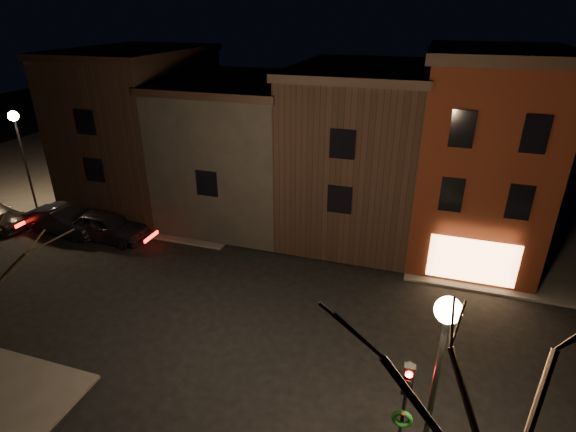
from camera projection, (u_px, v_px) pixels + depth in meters
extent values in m
plane|color=black|center=(275.00, 322.00, 19.31)|extent=(120.00, 120.00, 0.00)
cube|color=#2D2B28|center=(145.00, 151.00, 42.12)|extent=(30.00, 30.00, 0.12)
cube|color=#4C1A0D|center=(481.00, 161.00, 23.13)|extent=(6.00, 8.00, 10.00)
cube|color=black|center=(501.00, 53.00, 20.92)|extent=(6.50, 8.50, 0.50)
cube|color=#FEB672|center=(472.00, 261.00, 21.19)|extent=(4.00, 0.12, 2.20)
cube|color=black|center=(358.00, 153.00, 26.01)|extent=(7.00, 10.00, 9.00)
cube|color=black|center=(364.00, 69.00, 24.03)|extent=(7.30, 10.30, 0.40)
cube|color=black|center=(243.00, 150.00, 28.24)|extent=(7.50, 10.00, 8.00)
cube|color=black|center=(240.00, 82.00, 26.47)|extent=(7.80, 10.30, 0.40)
cube|color=black|center=(143.00, 130.00, 29.95)|extent=(7.00, 10.00, 9.50)
cube|color=black|center=(132.00, 51.00, 27.86)|extent=(7.30, 10.30, 0.40)
cylinder|color=black|center=(429.00, 415.00, 11.09)|extent=(0.14, 0.14, 6.00)
sphere|color=#FFD18C|center=(448.00, 310.00, 9.75)|extent=(0.60, 0.60, 0.60)
cylinder|color=black|center=(26.00, 166.00, 28.64)|extent=(0.14, 0.14, 6.00)
sphere|color=#FFD18C|center=(13.00, 116.00, 27.30)|extent=(0.60, 0.60, 0.60)
cylinder|color=black|center=(402.00, 419.00, 12.20)|extent=(0.10, 0.10, 4.00)
cube|color=black|center=(408.00, 379.00, 11.37)|extent=(0.28, 0.22, 0.90)
cylinder|color=#FF0C07|center=(409.00, 374.00, 11.15)|extent=(0.18, 0.06, 0.18)
cylinder|color=black|center=(408.00, 383.00, 11.27)|extent=(0.18, 0.06, 0.18)
cylinder|color=black|center=(407.00, 391.00, 11.38)|extent=(0.18, 0.06, 0.18)
torus|color=#0C380F|center=(402.00, 419.00, 12.08)|extent=(0.58, 0.14, 0.58)
sphere|color=#990C0C|center=(403.00, 414.00, 11.97)|extent=(0.12, 0.12, 0.12)
imported|color=black|center=(107.00, 226.00, 25.92)|extent=(4.97, 2.06, 1.68)
imported|color=black|center=(64.00, 220.00, 26.64)|extent=(5.02, 2.15, 1.61)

